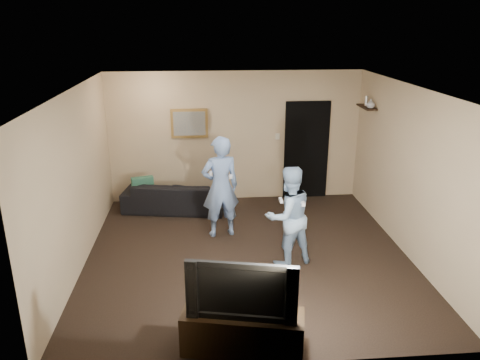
{
  "coord_description": "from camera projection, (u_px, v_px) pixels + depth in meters",
  "views": [
    {
      "loc": [
        -0.68,
        -6.57,
        3.53
      ],
      "look_at": [
        -0.09,
        0.3,
        1.15
      ],
      "focal_mm": 35.0,
      "sensor_mm": 36.0,
      "label": 1
    }
  ],
  "objects": [
    {
      "name": "wall_left",
      "position": [
        76.0,
        182.0,
        6.77
      ],
      "size": [
        0.04,
        5.0,
        2.6
      ],
      "primitive_type": "cube",
      "color": "tan",
      "rests_on": "ground"
    },
    {
      "name": "shelf_vase",
      "position": [
        371.0,
        104.0,
        8.43
      ],
      "size": [
        0.19,
        0.19,
        0.16
      ],
      "primitive_type": "imported",
      "rotation": [
        0.0,
        0.0,
        0.26
      ],
      "color": "silver",
      "rests_on": "wall_shelf"
    },
    {
      "name": "painting_frame",
      "position": [
        189.0,
        123.0,
        9.13
      ],
      "size": [
        0.72,
        0.05,
        0.57
      ],
      "primitive_type": "cube",
      "color": "olive",
      "rests_on": "wall_back"
    },
    {
      "name": "television",
      "position": [
        243.0,
        286.0,
        4.98
      ],
      "size": [
        1.19,
        0.4,
        0.68
      ],
      "primitive_type": "imported",
      "rotation": [
        0.0,
        0.0,
        -0.21
      ],
      "color": "black",
      "rests_on": "tv_console"
    },
    {
      "name": "wii_player_left",
      "position": [
        220.0,
        187.0,
        7.81
      ],
      "size": [
        0.71,
        0.56,
        1.74
      ],
      "color": "#7999D3",
      "rests_on": "ground"
    },
    {
      "name": "throw_pillow",
      "position": [
        143.0,
        187.0,
        8.94
      ],
      "size": [
        0.43,
        0.24,
        0.41
      ],
      "primitive_type": "cube",
      "rotation": [
        0.0,
        0.0,
        0.29
      ],
      "color": "#1B523E",
      "rests_on": "sofa"
    },
    {
      "name": "light_switch",
      "position": [
        278.0,
        136.0,
        9.37
      ],
      "size": [
        0.08,
        0.02,
        0.12
      ],
      "primitive_type": "cube",
      "color": "silver",
      "rests_on": "wall_back"
    },
    {
      "name": "wall_shelf",
      "position": [
        367.0,
        107.0,
        8.63
      ],
      "size": [
        0.2,
        0.6,
        0.03
      ],
      "primitive_type": "cube",
      "color": "black",
      "rests_on": "wall_right"
    },
    {
      "name": "doorway",
      "position": [
        306.0,
        150.0,
        9.51
      ],
      "size": [
        0.9,
        0.06,
        2.0
      ],
      "primitive_type": "cube",
      "color": "black",
      "rests_on": "ground"
    },
    {
      "name": "ceiling",
      "position": [
        248.0,
        89.0,
        6.55
      ],
      "size": [
        5.0,
        5.0,
        0.04
      ],
      "primitive_type": "cube",
      "color": "silver",
      "rests_on": "wall_back"
    },
    {
      "name": "wii_player_right",
      "position": [
        288.0,
        216.0,
        6.92
      ],
      "size": [
        0.9,
        0.8,
        1.54
      ],
      "color": "#97B8DC",
      "rests_on": "ground"
    },
    {
      "name": "wall_right",
      "position": [
        410.0,
        172.0,
        7.17
      ],
      "size": [
        0.04,
        5.0,
        2.6
      ],
      "primitive_type": "cube",
      "color": "tan",
      "rests_on": "ground"
    },
    {
      "name": "ground",
      "position": [
        247.0,
        255.0,
        7.39
      ],
      "size": [
        5.0,
        5.0,
        0.0
      ],
      "primitive_type": "plane",
      "color": "black",
      "rests_on": "ground"
    },
    {
      "name": "tv_console",
      "position": [
        243.0,
        332.0,
        5.17
      ],
      "size": [
        1.4,
        0.7,
        0.48
      ],
      "primitive_type": "cube",
      "rotation": [
        0.0,
        0.0,
        -0.21
      ],
      "color": "black",
      "rests_on": "ground"
    },
    {
      "name": "sofa",
      "position": [
        175.0,
        196.0,
        9.05
      ],
      "size": [
        2.04,
        1.08,
        0.57
      ],
      "primitive_type": "imported",
      "rotation": [
        0.0,
        0.0,
        2.97
      ],
      "color": "black",
      "rests_on": "ground"
    },
    {
      "name": "wall_back",
      "position": [
        235.0,
        137.0,
        9.33
      ],
      "size": [
        5.0,
        0.04,
        2.6
      ],
      "primitive_type": "cube",
      "color": "tan",
      "rests_on": "ground"
    },
    {
      "name": "painting_canvas",
      "position": [
        189.0,
        124.0,
        9.11
      ],
      "size": [
        0.62,
        0.01,
        0.47
      ],
      "primitive_type": "cube",
      "color": "slate",
      "rests_on": "painting_frame"
    },
    {
      "name": "wall_front",
      "position": [
        273.0,
        257.0,
        4.62
      ],
      "size": [
        5.0,
        0.04,
        2.6
      ],
      "primitive_type": "cube",
      "color": "tan",
      "rests_on": "ground"
    },
    {
      "name": "shelf_figurine",
      "position": [
        366.0,
        101.0,
        8.65
      ],
      "size": [
        0.06,
        0.06,
        0.18
      ],
      "primitive_type": "cylinder",
      "color": "silver",
      "rests_on": "wall_shelf"
    }
  ]
}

